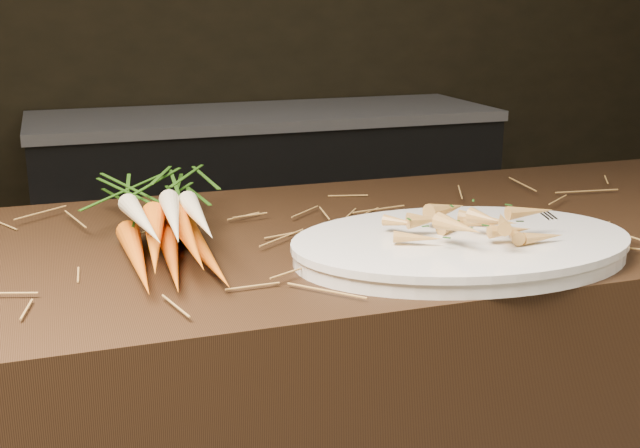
% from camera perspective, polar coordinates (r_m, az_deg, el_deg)
% --- Properties ---
extents(back_counter, '(1.82, 0.62, 0.84)m').
position_cam_1_polar(back_counter, '(3.29, -3.74, 0.78)').
color(back_counter, black).
rests_on(back_counter, ground).
extents(straw_bedding, '(1.40, 0.60, 0.02)m').
position_cam_1_polar(straw_bedding, '(1.35, 4.36, 0.09)').
color(straw_bedding, olive).
rests_on(straw_bedding, main_counter).
extents(root_veg_bunch, '(0.20, 0.54, 0.10)m').
position_cam_1_polar(root_veg_bunch, '(1.29, -11.08, 0.91)').
color(root_veg_bunch, '#E0580E').
rests_on(root_veg_bunch, main_counter).
extents(serving_platter, '(0.54, 0.38, 0.03)m').
position_cam_1_polar(serving_platter, '(1.21, 10.04, -1.76)').
color(serving_platter, white).
rests_on(serving_platter, main_counter).
extents(roasted_veg_heap, '(0.26, 0.20, 0.06)m').
position_cam_1_polar(roasted_veg_heap, '(1.20, 10.14, 0.14)').
color(roasted_veg_heap, '#C18336').
rests_on(roasted_veg_heap, serving_platter).
extents(serving_fork, '(0.07, 0.19, 0.00)m').
position_cam_1_polar(serving_fork, '(1.27, 18.00, -0.74)').
color(serving_fork, silver).
rests_on(serving_fork, serving_platter).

